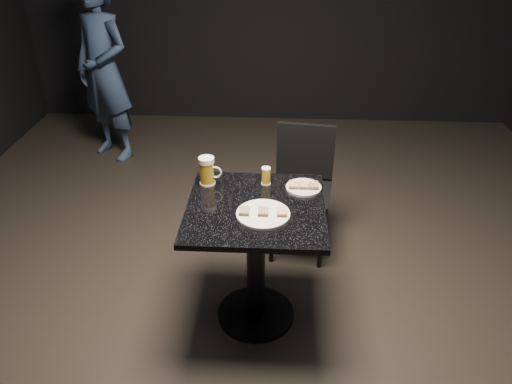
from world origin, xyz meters
TOP-DOWN VIEW (x-y plane):
  - floor at (0.00, 0.00)m, footprint 6.00×6.00m
  - plate_large at (0.04, -0.08)m, footprint 0.26×0.26m
  - plate_small at (0.25, 0.18)m, footprint 0.19×0.19m
  - patron at (-1.43, 2.04)m, footprint 0.69×0.62m
  - table at (0.00, 0.00)m, footprint 0.70×0.70m
  - beer_mug at (-0.27, 0.21)m, footprint 0.12×0.09m
  - beer_tumbler at (0.04, 0.23)m, footprint 0.05×0.05m
  - chair at (0.26, 0.70)m, footprint 0.42×0.42m
  - canapes_on_plate_large at (0.04, -0.08)m, footprint 0.24×0.07m
  - canapes_on_plate_small at (0.25, 0.18)m, footprint 0.16×0.07m

SIDE VIEW (x-z plane):
  - floor at x=0.00m, z-range 0.00..0.00m
  - chair at x=0.26m, z-range 0.07..0.93m
  - table at x=0.00m, z-range 0.13..0.88m
  - plate_large at x=0.04m, z-range 0.75..0.76m
  - plate_small at x=0.25m, z-range 0.75..0.76m
  - canapes_on_plate_large at x=0.04m, z-range 0.76..0.78m
  - canapes_on_plate_small at x=0.25m, z-range 0.76..0.78m
  - patron at x=-1.43m, z-range 0.00..1.59m
  - beer_tumbler at x=0.04m, z-range 0.75..0.85m
  - beer_mug at x=-0.27m, z-range 0.75..0.91m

